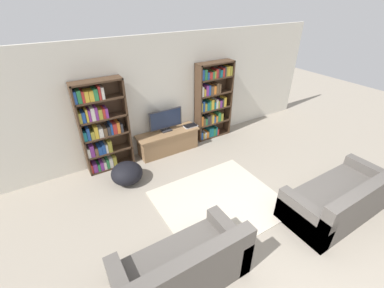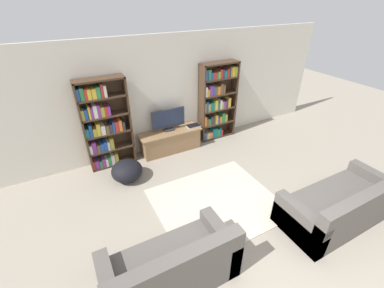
% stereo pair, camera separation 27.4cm
% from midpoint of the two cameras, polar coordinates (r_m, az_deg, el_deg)
% --- Properties ---
extents(wall_back, '(8.80, 0.06, 2.60)m').
position_cam_midpoint_polar(wall_back, '(5.93, -4.58, 10.82)').
color(wall_back, silver).
rests_on(wall_back, ground_plane).
extents(bookshelf_left, '(0.96, 0.30, 1.93)m').
position_cam_midpoint_polar(bookshelf_left, '(5.54, -17.71, 3.97)').
color(bookshelf_left, '#422D1E').
rests_on(bookshelf_left, ground_plane).
extents(bookshelf_right, '(0.96, 0.30, 1.93)m').
position_cam_midpoint_polar(bookshelf_right, '(6.47, 6.56, 9.31)').
color(bookshelf_right, '#422D1E').
rests_on(bookshelf_right, ground_plane).
extents(tv_stand, '(1.47, 0.46, 0.52)m').
position_cam_midpoint_polar(tv_stand, '(6.11, -3.52, 0.72)').
color(tv_stand, '#8E6B47').
rests_on(tv_stand, ground_plane).
extents(television, '(0.80, 0.16, 0.53)m').
position_cam_midpoint_polar(television, '(5.91, -3.94, 5.50)').
color(television, '#2D2D33').
rests_on(television, tv_stand).
extents(laptop, '(0.33, 0.20, 0.03)m').
position_cam_midpoint_polar(laptop, '(6.19, 1.57, 4.04)').
color(laptop, '#B7B7BC').
rests_on(laptop, tv_stand).
extents(area_rug, '(2.12, 1.87, 0.02)m').
position_cam_midpoint_polar(area_rug, '(4.82, 7.11, -12.82)').
color(area_rug, beige).
rests_on(area_rug, ground_plane).
extents(couch_left_sectional, '(1.70, 0.81, 0.85)m').
position_cam_midpoint_polar(couch_left_sectional, '(3.63, -2.26, -25.86)').
color(couch_left_sectional, '#56514C').
rests_on(couch_left_sectional, ground_plane).
extents(couch_right_sofa, '(2.01, 0.92, 0.83)m').
position_cam_midpoint_polar(couch_right_sofa, '(5.05, 31.50, -11.72)').
color(couch_right_sofa, '#56514C').
rests_on(couch_right_sofa, ground_plane).
extents(beanbag_ottoman, '(0.62, 0.62, 0.42)m').
position_cam_midpoint_polar(beanbag_ottoman, '(5.32, -12.82, -5.85)').
color(beanbag_ottoman, black).
rests_on(beanbag_ottoman, ground_plane).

